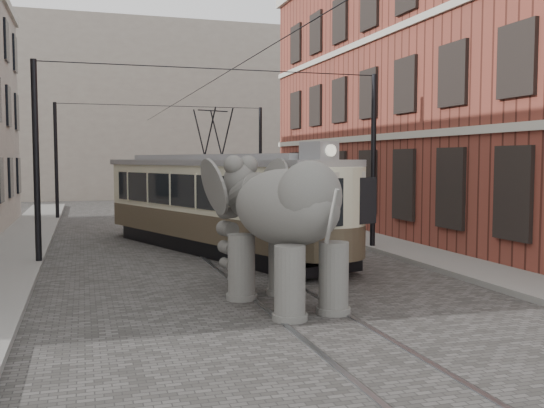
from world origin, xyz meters
name	(u,v)px	position (x,y,z in m)	size (l,w,h in m)	color
ground	(283,297)	(0.00, 0.00, 0.00)	(120.00, 120.00, 0.00)	#484643
tram_rails	(283,296)	(0.00, 0.00, 0.01)	(1.54, 80.00, 0.02)	slate
sidewalk_right	(506,279)	(6.00, 0.00, 0.07)	(2.00, 60.00, 0.15)	slate
brick_building	(469,89)	(11.00, 9.00, 6.00)	(8.00, 26.00, 12.00)	brown
distant_block	(135,113)	(0.00, 40.00, 7.00)	(28.00, 10.00, 14.00)	gray
catenary	(225,163)	(-0.20, 5.00, 3.00)	(11.00, 30.20, 6.00)	black
tram	(214,181)	(-0.10, 7.27, 2.40)	(2.49, 12.08, 4.79)	beige
elephant	(285,230)	(-0.24, -0.85, 1.63)	(2.93, 5.31, 3.25)	#5D5B56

